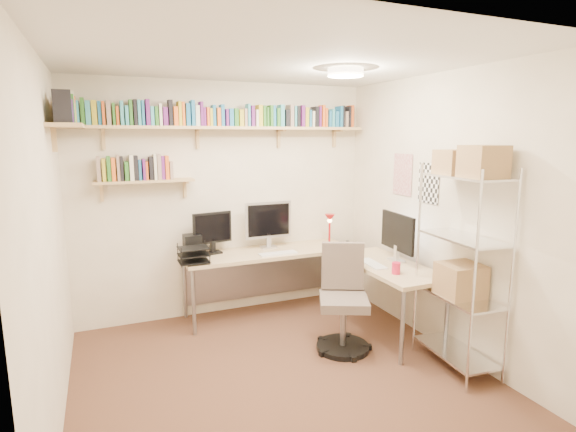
% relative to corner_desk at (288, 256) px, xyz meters
% --- Properties ---
extents(ground, '(3.20, 3.20, 0.00)m').
position_rel_corner_desk_xyz_m(ground, '(-0.50, -0.98, -0.70)').
color(ground, '#432C1C').
rests_on(ground, ground).
extents(room_shell, '(3.24, 3.04, 2.52)m').
position_rel_corner_desk_xyz_m(room_shell, '(-0.49, -0.98, 0.85)').
color(room_shell, beige).
rests_on(room_shell, ground).
extents(wall_shelves, '(3.12, 1.09, 0.80)m').
position_rel_corner_desk_xyz_m(wall_shelves, '(-0.93, 0.32, 1.32)').
color(wall_shelves, tan).
rests_on(wall_shelves, ground).
extents(corner_desk, '(2.16, 1.85, 1.23)m').
position_rel_corner_desk_xyz_m(corner_desk, '(0.00, 0.00, 0.00)').
color(corner_desk, tan).
rests_on(corner_desk, ground).
extents(office_chair, '(0.57, 0.57, 0.97)m').
position_rel_corner_desk_xyz_m(office_chair, '(0.23, -0.78, -0.30)').
color(office_chair, black).
rests_on(office_chair, ground).
extents(wire_rack, '(0.43, 0.77, 1.87)m').
position_rel_corner_desk_xyz_m(wire_rack, '(0.92, -1.49, 0.49)').
color(wire_rack, silver).
rests_on(wire_rack, ground).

